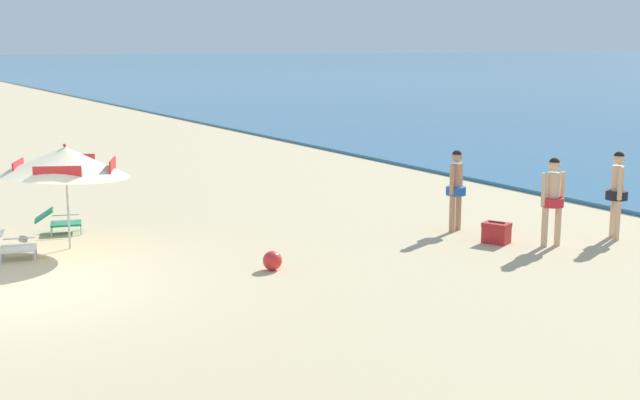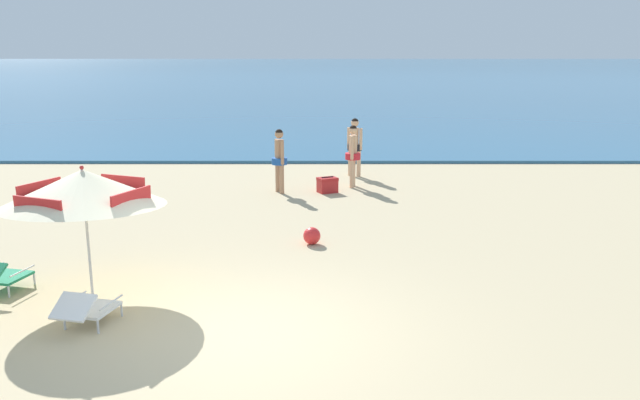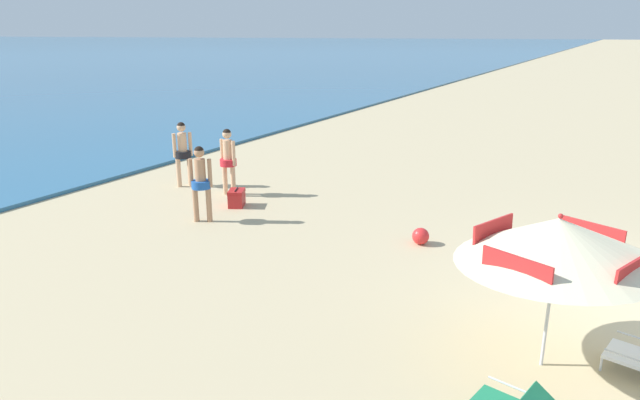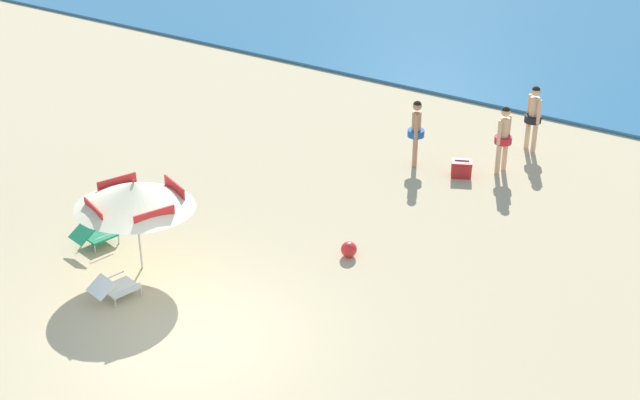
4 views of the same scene
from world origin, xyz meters
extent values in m
cylinder|color=silver|center=(-2.42, 1.36, 0.96)|extent=(0.04, 0.04, 1.92)
cone|color=beige|center=(-2.42, 1.36, 1.66)|extent=(2.45, 2.47, 0.65)
cube|color=red|center=(-2.09, 2.14, 1.54)|extent=(0.78, 0.35, 0.29)
cube|color=red|center=(-3.20, 1.68, 1.54)|extent=(0.35, 0.78, 0.29)
cube|color=red|center=(-2.74, 0.57, 1.54)|extent=(0.78, 0.35, 0.29)
cube|color=red|center=(-1.64, 1.03, 1.54)|extent=(0.35, 0.78, 0.29)
sphere|color=red|center=(-2.42, 1.36, 1.95)|extent=(0.06, 0.06, 0.06)
cylinder|color=silver|center=(-3.50, 1.83, 0.09)|extent=(0.03, 0.03, 0.18)
cylinder|color=silver|center=(-3.53, 1.54, 0.32)|extent=(0.15, 0.53, 0.02)
cube|color=white|center=(-2.04, 0.37, 0.20)|extent=(0.65, 0.70, 0.04)
cylinder|color=silver|center=(-2.22, 0.70, 0.09)|extent=(0.03, 0.03, 0.18)
cylinder|color=silver|center=(-1.74, 0.59, 0.09)|extent=(0.03, 0.03, 0.18)
cylinder|color=silver|center=(-2.32, 0.43, 0.32)|extent=(0.15, 0.53, 0.02)
cylinder|color=#D8A87F|center=(1.87, 9.21, 0.41)|extent=(0.12, 0.12, 0.83)
cylinder|color=#D8A87F|center=(1.92, 9.50, 0.41)|extent=(0.12, 0.12, 0.83)
cylinder|color=red|center=(1.90, 9.36, 0.85)|extent=(0.41, 0.41, 0.17)
cylinder|color=#D8A87F|center=(1.90, 9.36, 1.12)|extent=(0.23, 0.23, 0.59)
cylinder|color=#D8A87F|center=(1.86, 9.15, 1.11)|extent=(0.09, 0.09, 0.62)
cylinder|color=#D8A87F|center=(1.93, 9.56, 1.11)|extent=(0.09, 0.09, 0.62)
sphere|color=#D8A87F|center=(1.90, 9.36, 1.56)|extent=(0.22, 0.22, 0.22)
sphere|color=black|center=(1.90, 9.36, 1.59)|extent=(0.21, 0.21, 0.21)
cylinder|color=#D8A87F|center=(1.91, 11.02, 0.42)|extent=(0.12, 0.12, 0.85)
cylinder|color=#D8A87F|center=(2.15, 10.85, 0.42)|extent=(0.12, 0.12, 0.85)
cylinder|color=black|center=(2.03, 10.94, 0.87)|extent=(0.42, 0.42, 0.18)
cylinder|color=#D8A87F|center=(2.03, 10.94, 1.15)|extent=(0.23, 0.23, 0.60)
cylinder|color=#D8A87F|center=(1.86, 11.06, 1.13)|extent=(0.09, 0.09, 0.63)
cylinder|color=#D8A87F|center=(2.20, 10.82, 1.13)|extent=(0.09, 0.09, 0.63)
sphere|color=#D8A87F|center=(2.03, 10.94, 1.60)|extent=(0.23, 0.23, 0.23)
sphere|color=black|center=(2.03, 10.94, 1.62)|extent=(0.21, 0.21, 0.21)
cylinder|color=tan|center=(0.01, 8.48, 0.41)|extent=(0.12, 0.12, 0.82)
cylinder|color=tan|center=(-0.12, 8.75, 0.41)|extent=(0.12, 0.12, 0.82)
cylinder|color=#1E51A3|center=(-0.06, 8.61, 0.84)|extent=(0.41, 0.41, 0.17)
cylinder|color=tan|center=(-0.06, 8.61, 1.11)|extent=(0.23, 0.23, 0.58)
cylinder|color=tan|center=(0.03, 8.43, 1.09)|extent=(0.09, 0.09, 0.61)
cylinder|color=tan|center=(-0.14, 8.80, 1.09)|extent=(0.09, 0.09, 0.61)
sphere|color=tan|center=(-0.06, 8.61, 1.54)|extent=(0.22, 0.22, 0.22)
sphere|color=black|center=(-0.06, 8.61, 1.57)|extent=(0.20, 0.20, 0.20)
cube|color=red|center=(1.20, 8.62, 0.16)|extent=(0.58, 0.51, 0.32)
cube|color=red|center=(1.20, 8.62, 0.36)|extent=(0.60, 0.53, 0.08)
cylinder|color=black|center=(1.20, 8.62, 0.42)|extent=(0.31, 0.17, 0.02)
sphere|color=red|center=(0.85, 3.98, 0.17)|extent=(0.33, 0.33, 0.33)
camera|label=1|loc=(13.24, -2.13, 3.74)|focal=47.11mm
camera|label=2|loc=(1.00, -7.46, 3.51)|focal=35.07mm
camera|label=3|loc=(-9.02, 0.98, 3.96)|focal=31.12mm
camera|label=4|loc=(9.15, -10.06, 9.86)|focal=52.09mm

